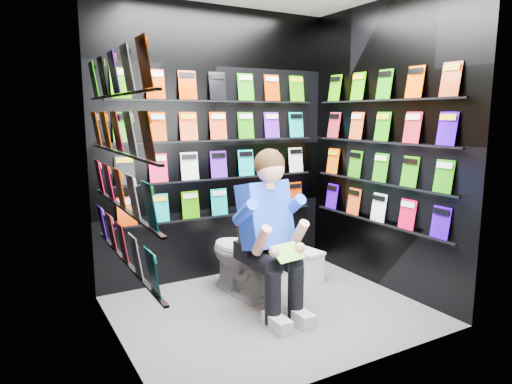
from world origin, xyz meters
TOP-DOWN VIEW (x-y plane):
  - floor at (0.00, 0.00)m, footprint 2.40×2.40m
  - wall_back at (0.00, 1.00)m, footprint 2.40×0.04m
  - wall_front at (0.00, -1.00)m, footprint 2.40×0.04m
  - wall_left at (-1.20, 0.00)m, footprint 0.04×2.00m
  - wall_right at (1.20, 0.00)m, footprint 0.04×2.00m
  - comics_back at (0.00, 0.97)m, footprint 2.10×0.06m
  - comics_left at (-1.17, 0.00)m, footprint 0.06×1.70m
  - comics_right at (1.17, 0.00)m, footprint 0.06×1.70m
  - toilet at (-0.02, 0.45)m, footprint 0.51×0.80m
  - longbox at (0.68, 0.47)m, footprint 0.25×0.38m
  - longbox_lid at (0.68, 0.47)m, footprint 0.27×0.40m
  - reader at (-0.02, 0.07)m, footprint 0.64×0.86m
  - held_comic at (-0.02, -0.28)m, footprint 0.26×0.17m

SIDE VIEW (x-z plane):
  - floor at x=0.00m, z-range 0.00..0.00m
  - longbox at x=0.68m, z-range 0.00..0.27m
  - longbox_lid at x=0.68m, z-range 0.27..0.29m
  - toilet at x=-0.02m, z-range 0.00..0.73m
  - held_comic at x=-0.02m, z-range 0.53..0.63m
  - reader at x=-0.02m, z-range 0.05..1.52m
  - wall_back at x=0.00m, z-range 0.00..2.60m
  - wall_front at x=0.00m, z-range 0.00..2.60m
  - wall_left at x=-1.20m, z-range 0.00..2.60m
  - wall_right at x=1.20m, z-range 0.00..2.60m
  - comics_back at x=0.00m, z-range 0.62..1.99m
  - comics_left at x=-1.17m, z-range 0.62..1.99m
  - comics_right at x=1.17m, z-range 0.62..1.99m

